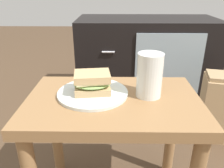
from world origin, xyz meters
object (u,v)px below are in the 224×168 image
at_px(plate, 93,93).
at_px(paper_bag, 222,107).
at_px(sandwich_front, 92,82).
at_px(tv_cabinet, 145,59).
at_px(beer_glass, 149,76).

xyz_separation_m(plate, paper_bag, (0.65, 0.40, -0.28)).
height_order(plate, sandwich_front, sandwich_front).
height_order(tv_cabinet, sandwich_front, tv_cabinet).
distance_m(plate, sandwich_front, 0.04).
xyz_separation_m(plate, beer_glass, (0.18, -0.01, 0.06)).
bearing_deg(beer_glass, sandwich_front, 178.21).
bearing_deg(sandwich_front, tv_cabinet, 72.20).
height_order(sandwich_front, paper_bag, sandwich_front).
bearing_deg(sandwich_front, beer_glass, -1.79).
bearing_deg(tv_cabinet, beer_glass, -96.94).
bearing_deg(beer_glass, plate, 178.21).
height_order(plate, paper_bag, plate).
relative_size(plate, sandwich_front, 1.75).
height_order(plate, beer_glass, beer_glass).
bearing_deg(plate, beer_glass, -1.79).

